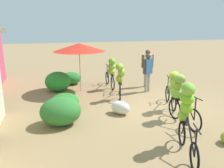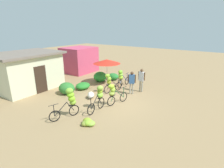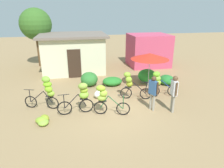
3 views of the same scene
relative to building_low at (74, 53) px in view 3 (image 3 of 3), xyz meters
name	(u,v)px [view 3 (image 3 of 3)]	position (x,y,z in m)	size (l,w,h in m)	color
ground_plane	(110,110)	(1.50, -7.06, -1.43)	(60.00, 60.00, 0.00)	#977951
building_low	(74,53)	(0.00, 0.00, 0.00)	(4.91, 3.92, 2.82)	beige
shop_pink	(148,50)	(6.20, 0.50, -0.13)	(3.20, 2.80, 2.61)	#C84465
tree_behind_building	(36,25)	(-2.80, 2.03, 1.97)	(2.50, 2.50, 4.68)	brown
hedge_bush_front_left	(89,79)	(0.84, -3.49, -1.00)	(1.06, 1.22, 0.85)	#30762F
hedge_bush_front_right	(112,81)	(2.28, -3.71, -1.17)	(1.23, 1.01, 0.51)	#297D2A
hedge_bush_mid	(147,76)	(4.64, -3.56, -1.00)	(1.19, 1.14, 0.87)	#288E2F
hedge_bush_by_door	(167,80)	(5.72, -4.23, -1.13)	(0.93, 1.05, 0.60)	#257C32
market_umbrella	(150,56)	(4.35, -4.54, 0.53)	(2.25, 2.25, 2.14)	beige
bicycle_leftmost	(46,90)	(-1.39, -6.29, -0.45)	(1.64, 0.68, 1.66)	black
bicycle_near_pile	(81,95)	(0.18, -7.03, -0.55)	(1.65, 0.45, 1.48)	black
bicycle_center_loaded	(105,97)	(1.21, -7.36, -0.60)	(1.62, 0.65, 1.40)	black
bicycle_by_shop	(131,84)	(2.83, -5.93, -0.57)	(1.63, 0.63, 1.48)	black
bicycle_rightmost	(159,82)	(4.38, -5.96, -0.57)	(1.74, 0.45, 1.45)	black
banana_pile_on_ground	(43,120)	(-1.50, -7.66, -1.29)	(0.71, 0.79, 0.32)	#87B631
produce_sack	(100,94)	(1.22, -5.47, -1.21)	(0.70, 0.44, 0.44)	silver
person_vendor	(153,90)	(3.47, -7.38, -0.39)	(0.35, 0.53, 1.69)	gray
person_bystander	(174,90)	(4.33, -7.73, -0.34)	(0.24, 0.58, 1.77)	gray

